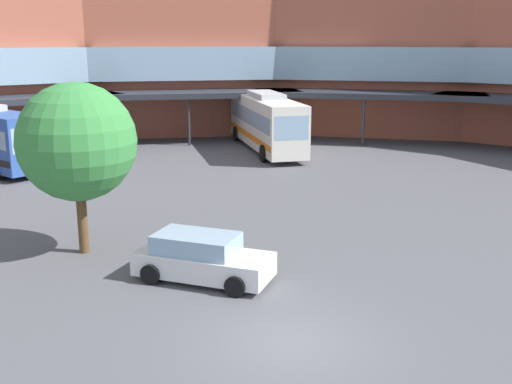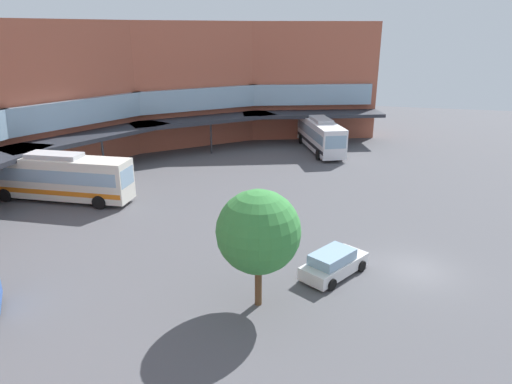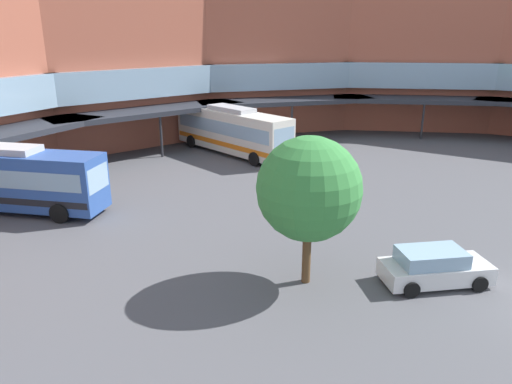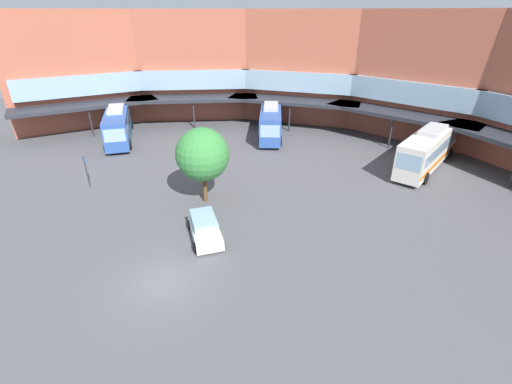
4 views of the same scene
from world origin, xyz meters
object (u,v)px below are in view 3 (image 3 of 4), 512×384
Objects in this scene: bus_0 at (232,130)px; bus_1 at (8,178)px; parked_car at (434,267)px; plaza_tree at (309,189)px.

bus_0 reaches higher than bus_1.
bus_0 is at bearing 59.40° from bus_1.
bus_1 is (-18.06, -2.69, -0.08)m from bus_0.
bus_1 reaches higher than parked_car.
parked_car is at bearing -41.17° from plaza_tree.
plaza_tree is at bearing -15.99° from bus_1.
plaza_tree is (-10.86, -19.60, 2.06)m from bus_0.
bus_0 is at bearing 104.25° from parked_car.
plaza_tree reaches higher than parked_car.
bus_0 is 2.01× the size of plaza_tree.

